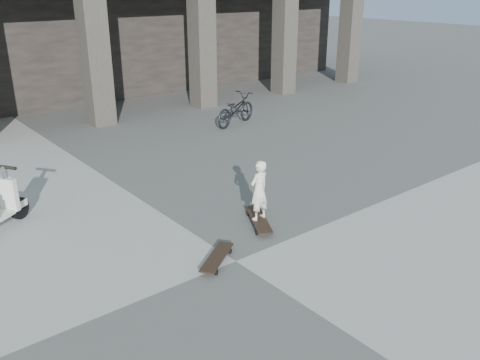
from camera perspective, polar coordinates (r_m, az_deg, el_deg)
ground at (r=7.51m, az=-0.47°, el=-9.10°), size 90.00×90.00×0.00m
longboard at (r=8.55m, az=2.10°, el=-4.48°), size 0.73×1.07×0.11m
skateboard_spare at (r=7.44m, az=-2.61°, el=-8.72°), size 0.87×0.69×0.11m
child at (r=8.33m, az=2.15°, el=-1.17°), size 0.40×0.30×1.02m
bicycle at (r=14.52m, az=-0.52°, el=7.92°), size 1.77×1.05×0.88m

